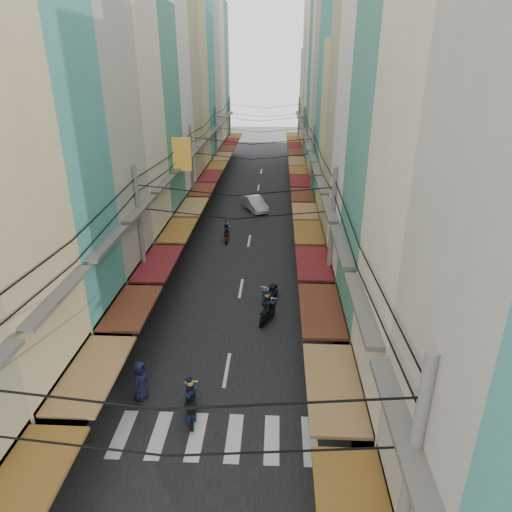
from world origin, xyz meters
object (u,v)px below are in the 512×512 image
(traffic_sign, at_px, (362,390))
(white_car, at_px, (255,210))
(bicycle, at_px, (345,336))
(market_umbrella, at_px, (374,363))

(traffic_sign, bearing_deg, white_car, 100.62)
(white_car, relative_size, bicycle, 2.86)
(bicycle, bearing_deg, market_umbrella, 167.52)
(white_car, distance_m, bicycle, 21.60)
(bicycle, height_order, traffic_sign, traffic_sign)
(market_umbrella, bearing_deg, traffic_sign, -112.89)
(white_car, height_order, traffic_sign, traffic_sign)
(traffic_sign, bearing_deg, market_umbrella, 67.11)
(white_car, bearing_deg, traffic_sign, -103.68)
(white_car, xyz_separation_m, market_umbrella, (5.96, -25.89, 2.08))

